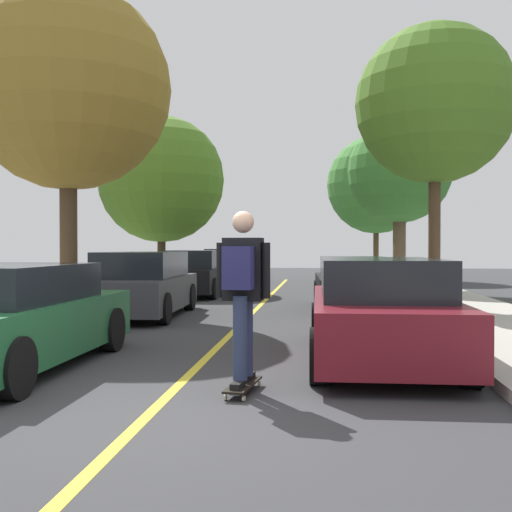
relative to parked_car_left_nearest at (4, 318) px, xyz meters
name	(u,v)px	position (x,y,z in m)	size (l,w,h in m)	color
ground	(151,412)	(2.36, -1.77, -0.65)	(80.00, 80.00, 0.00)	#353538
center_line	(220,345)	(2.36, 2.23, -0.64)	(0.12, 39.20, 0.01)	gold
parked_car_left_nearest	(4,318)	(0.00, 0.00, 0.00)	(1.96, 4.33, 1.31)	#1E5B33
parked_car_left_near	(142,285)	(0.00, 6.04, 0.06)	(1.96, 4.36, 1.43)	#38383D
parked_car_left_far	(195,274)	(0.00, 11.87, 0.04)	(2.06, 4.18, 1.43)	black
parked_car_left_farthest	(228,266)	(0.00, 19.08, 0.06)	(1.99, 4.53, 1.45)	#BCAD89
parked_car_right_nearest	(380,310)	(4.72, 1.15, 0.04)	(1.88, 4.54, 1.38)	maroon
parked_car_right_near	(353,283)	(4.73, 7.94, 0.00)	(1.94, 4.32, 1.30)	black
street_tree_left_nearest	(68,88)	(-1.83, 6.40, 4.53)	(4.71, 4.71, 7.41)	#4C3823
street_tree_left_near	(161,180)	(-1.83, 14.85, 3.35)	(4.59, 4.59, 6.15)	#3D2D1E
street_tree_right_nearest	(435,105)	(6.56, 7.36, 4.18)	(3.66, 3.66, 6.53)	#4C3823
street_tree_right_near	(400,172)	(6.56, 13.75, 3.38)	(3.44, 3.44, 5.64)	brown
street_tree_right_far	(376,185)	(6.56, 22.40, 3.82)	(4.61, 4.61, 6.63)	#4C3823
streetlamp	(397,198)	(6.47, 13.65, 2.51)	(0.36, 0.24, 5.24)	#38383D
skateboard	(243,385)	(3.12, -0.93, -0.56)	(0.33, 0.86, 0.10)	black
skateboarder	(242,286)	(3.11, -0.96, 0.49)	(0.59, 0.71, 1.81)	black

